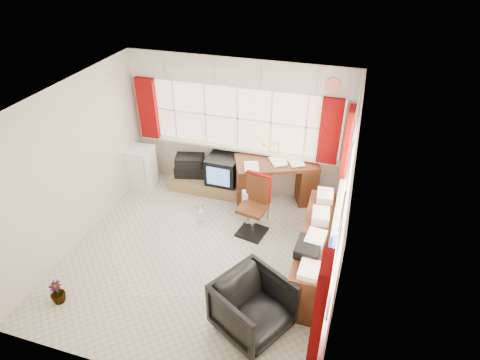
# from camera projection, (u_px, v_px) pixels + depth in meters

# --- Properties ---
(ground) EXTENTS (4.00, 4.00, 0.00)m
(ground) POSITION_uv_depth(u_px,v_px,m) (200.00, 256.00, 6.19)
(ground) COLOR beige
(ground) RESTS_ON ground
(room_walls) EXTENTS (4.00, 4.00, 4.00)m
(room_walls) POSITION_uv_depth(u_px,v_px,m) (194.00, 174.00, 5.37)
(room_walls) COLOR beige
(room_walls) RESTS_ON ground
(window_back) EXTENTS (3.70, 0.12, 3.60)m
(window_back) POSITION_uv_depth(u_px,v_px,m) (237.00, 145.00, 7.23)
(window_back) COLOR #F4E1C1
(window_back) RESTS_ON room_walls
(window_right) EXTENTS (0.12, 3.70, 3.60)m
(window_right) POSITION_uv_depth(u_px,v_px,m) (336.00, 233.00, 5.20)
(window_right) COLOR #F4E1C1
(window_right) RESTS_ON room_walls
(curtains) EXTENTS (3.83, 3.83, 1.15)m
(curtains) POSITION_uv_depth(u_px,v_px,m) (277.00, 154.00, 5.91)
(curtains) COLOR #95080A
(curtains) RESTS_ON room_walls
(overhead_cabinets) EXTENTS (3.98, 3.98, 0.48)m
(overhead_cabinets) POSITION_uv_depth(u_px,v_px,m) (284.00, 102.00, 5.51)
(overhead_cabinets) COLOR silver
(overhead_cabinets) RESTS_ON room_walls
(desk) EXTENTS (1.59, 1.20, 0.86)m
(desk) POSITION_uv_depth(u_px,v_px,m) (276.00, 179.00, 7.19)
(desk) COLOR #592B15
(desk) RESTS_ON ground
(desk_lamp) EXTENTS (0.16, 0.15, 0.38)m
(desk_lamp) POSITION_uv_depth(u_px,v_px,m) (279.00, 146.00, 6.89)
(desk_lamp) COLOR #FCF60A
(desk_lamp) RESTS_ON desk
(task_chair) EXTENTS (0.51, 0.53, 1.04)m
(task_chair) POSITION_uv_depth(u_px,v_px,m) (256.00, 202.00, 6.42)
(task_chair) COLOR black
(task_chair) RESTS_ON ground
(office_chair) EXTENTS (1.12, 1.11, 0.76)m
(office_chair) POSITION_uv_depth(u_px,v_px,m) (253.00, 307.00, 4.91)
(office_chair) COLOR black
(office_chair) RESTS_ON ground
(radiator) EXTENTS (0.46, 0.31, 0.63)m
(radiator) POSITION_uv_depth(u_px,v_px,m) (258.00, 210.00, 6.74)
(radiator) COLOR white
(radiator) RESTS_ON ground
(credenza) EXTENTS (0.50, 2.00, 0.85)m
(credenza) POSITION_uv_depth(u_px,v_px,m) (317.00, 251.00, 5.72)
(credenza) COLOR #592B15
(credenza) RESTS_ON ground
(file_tray) EXTENTS (0.34, 0.42, 0.13)m
(file_tray) POSITION_uv_depth(u_px,v_px,m) (308.00, 248.00, 5.15)
(file_tray) COLOR black
(file_tray) RESTS_ON credenza
(tv_bench) EXTENTS (1.40, 0.50, 0.25)m
(tv_bench) POSITION_uv_depth(u_px,v_px,m) (206.00, 184.00, 7.63)
(tv_bench) COLOR #9C824E
(tv_bench) RESTS_ON ground
(crt_tv) EXTENTS (0.57, 0.54, 0.51)m
(crt_tv) POSITION_uv_depth(u_px,v_px,m) (223.00, 170.00, 7.35)
(crt_tv) COLOR black
(crt_tv) RESTS_ON tv_bench
(hifi_stack) EXTENTS (0.63, 0.47, 0.40)m
(hifi_stack) POSITION_uv_depth(u_px,v_px,m) (190.00, 166.00, 7.59)
(hifi_stack) COLOR black
(hifi_stack) RESTS_ON tv_bench
(mini_fridge) EXTENTS (0.49, 0.49, 0.80)m
(mini_fridge) POSITION_uv_depth(u_px,v_px,m) (141.00, 167.00, 7.63)
(mini_fridge) COLOR white
(mini_fridge) RESTS_ON ground
(spray_bottle_a) EXTENTS (0.15, 0.15, 0.29)m
(spray_bottle_a) POSITION_uv_depth(u_px,v_px,m) (201.00, 214.00, 6.83)
(spray_bottle_a) COLOR white
(spray_bottle_a) RESTS_ON ground
(spray_bottle_b) EXTENTS (0.10, 0.10, 0.19)m
(spray_bottle_b) POSITION_uv_depth(u_px,v_px,m) (200.00, 206.00, 7.11)
(spray_bottle_b) COLOR #82C3B6
(spray_bottle_b) RESTS_ON ground
(flower_vase) EXTENTS (0.22, 0.22, 0.35)m
(flower_vase) POSITION_uv_depth(u_px,v_px,m) (57.00, 292.00, 5.36)
(flower_vase) COLOR black
(flower_vase) RESTS_ON ground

